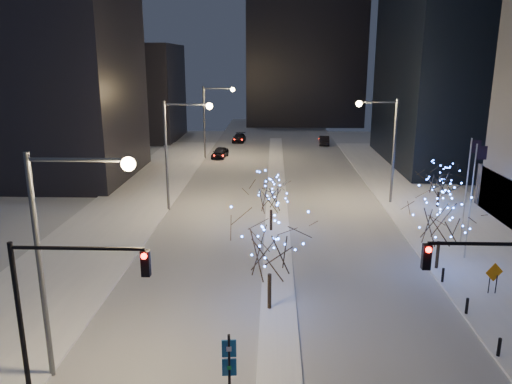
{
  "coord_description": "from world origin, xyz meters",
  "views": [
    {
      "loc": [
        -0.33,
        -16.86,
        13.49
      ],
      "look_at": [
        -1.48,
        15.03,
        5.0
      ],
      "focal_mm": 35.0,
      "sensor_mm": 36.0,
      "label": 1
    }
  ],
  "objects_px": {
    "street_lamp_east": "(385,137)",
    "traffic_signal_west": "(58,299)",
    "car_near": "(220,153)",
    "holiday_tree_median_near": "(270,244)",
    "holiday_tree_plaza_near": "(441,218)",
    "wayfinding_sign": "(229,363)",
    "street_lamp_w_far": "(212,112)",
    "car_far": "(239,138)",
    "holiday_tree_median_far": "(271,193)",
    "car_mid": "(324,140)",
    "street_lamp_w_mid": "(177,141)",
    "street_lamp_w_near": "(62,237)",
    "construction_sign": "(494,275)",
    "holiday_tree_plaza_far": "(440,178)"
  },
  "relations": [
    {
      "from": "street_lamp_east",
      "to": "traffic_signal_west",
      "type": "relative_size",
      "value": 1.43
    },
    {
      "from": "car_near",
      "to": "holiday_tree_median_near",
      "type": "xyz_separation_m",
      "value": [
        7.44,
        -44.25,
        3.15
      ]
    },
    {
      "from": "holiday_tree_plaza_near",
      "to": "wayfinding_sign",
      "type": "xyz_separation_m",
      "value": [
        -12.5,
        -13.91,
        -1.66
      ]
    },
    {
      "from": "holiday_tree_plaza_near",
      "to": "street_lamp_w_far",
      "type": "bearing_deg",
      "value": 117.18
    },
    {
      "from": "car_near",
      "to": "car_far",
      "type": "height_order",
      "value": "car_near"
    },
    {
      "from": "holiday_tree_median_far",
      "to": "wayfinding_sign",
      "type": "height_order",
      "value": "holiday_tree_median_far"
    },
    {
      "from": "street_lamp_east",
      "to": "car_mid",
      "type": "distance_m",
      "value": 34.83
    },
    {
      "from": "street_lamp_w_far",
      "to": "street_lamp_east",
      "type": "xyz_separation_m",
      "value": [
        19.02,
        -22.0,
        -0.05
      ]
    },
    {
      "from": "car_mid",
      "to": "street_lamp_w_mid",
      "type": "bearing_deg",
      "value": 69.09
    },
    {
      "from": "street_lamp_w_mid",
      "to": "car_far",
      "type": "xyz_separation_m",
      "value": [
        2.71,
        39.61,
        -5.8
      ]
    },
    {
      "from": "street_lamp_w_near",
      "to": "car_near",
      "type": "xyz_separation_m",
      "value": [
        0.99,
        50.49,
        -5.74
      ]
    },
    {
      "from": "holiday_tree_median_near",
      "to": "wayfinding_sign",
      "type": "relative_size",
      "value": 1.87
    },
    {
      "from": "wayfinding_sign",
      "to": "construction_sign",
      "type": "height_order",
      "value": "wayfinding_sign"
    },
    {
      "from": "holiday_tree_median_near",
      "to": "holiday_tree_plaza_near",
      "type": "relative_size",
      "value": 1.1
    },
    {
      "from": "car_mid",
      "to": "street_lamp_w_near",
      "type": "bearing_deg",
      "value": 78.25
    },
    {
      "from": "construction_sign",
      "to": "holiday_tree_median_near",
      "type": "bearing_deg",
      "value": 174.79
    },
    {
      "from": "holiday_tree_plaza_near",
      "to": "construction_sign",
      "type": "distance_m",
      "value": 4.8
    },
    {
      "from": "street_lamp_east",
      "to": "car_mid",
      "type": "height_order",
      "value": "street_lamp_east"
    },
    {
      "from": "car_mid",
      "to": "holiday_tree_plaza_far",
      "type": "relative_size",
      "value": 1.05
    },
    {
      "from": "holiday_tree_plaza_far",
      "to": "construction_sign",
      "type": "distance_m",
      "value": 18.27
    },
    {
      "from": "street_lamp_w_mid",
      "to": "car_far",
      "type": "relative_size",
      "value": 2.08
    },
    {
      "from": "traffic_signal_west",
      "to": "holiday_tree_plaza_near",
      "type": "xyz_separation_m",
      "value": [
        18.94,
        14.15,
        -1.12
      ]
    },
    {
      "from": "holiday_tree_median_near",
      "to": "wayfinding_sign",
      "type": "distance_m",
      "value": 8.37
    },
    {
      "from": "car_mid",
      "to": "holiday_tree_median_near",
      "type": "relative_size",
      "value": 0.75
    },
    {
      "from": "street_lamp_w_near",
      "to": "car_far",
      "type": "height_order",
      "value": "street_lamp_w_near"
    },
    {
      "from": "traffic_signal_west",
      "to": "street_lamp_w_near",
      "type": "bearing_deg",
      "value": 103.96
    },
    {
      "from": "street_lamp_w_near",
      "to": "street_lamp_east",
      "type": "bearing_deg",
      "value": 55.81
    },
    {
      "from": "car_mid",
      "to": "construction_sign",
      "type": "height_order",
      "value": "construction_sign"
    },
    {
      "from": "street_lamp_w_far",
      "to": "car_near",
      "type": "height_order",
      "value": "street_lamp_w_far"
    },
    {
      "from": "street_lamp_w_mid",
      "to": "holiday_tree_plaza_far",
      "type": "height_order",
      "value": "street_lamp_w_mid"
    },
    {
      "from": "wayfinding_sign",
      "to": "construction_sign",
      "type": "relative_size",
      "value": 1.68
    },
    {
      "from": "traffic_signal_west",
      "to": "holiday_tree_plaza_near",
      "type": "bearing_deg",
      "value": 36.77
    },
    {
      "from": "car_far",
      "to": "holiday_tree_median_near",
      "type": "distance_m",
      "value": 58.74
    },
    {
      "from": "street_lamp_w_far",
      "to": "traffic_signal_west",
      "type": "xyz_separation_m",
      "value": [
        0.5,
        -52.0,
        -1.74
      ]
    },
    {
      "from": "street_lamp_east",
      "to": "wayfinding_sign",
      "type": "relative_size",
      "value": 3.1
    },
    {
      "from": "holiday_tree_plaza_near",
      "to": "holiday_tree_plaza_far",
      "type": "xyz_separation_m",
      "value": [
        4.55,
        14.41,
        -0.77
      ]
    },
    {
      "from": "street_lamp_w_near",
      "to": "holiday_tree_median_near",
      "type": "relative_size",
      "value": 1.66
    },
    {
      "from": "street_lamp_east",
      "to": "construction_sign",
      "type": "bearing_deg",
      "value": -82.61
    },
    {
      "from": "wayfinding_sign",
      "to": "street_lamp_w_near",
      "type": "bearing_deg",
      "value": 160.41
    },
    {
      "from": "holiday_tree_plaza_near",
      "to": "holiday_tree_plaza_far",
      "type": "distance_m",
      "value": 15.13
    },
    {
      "from": "street_lamp_w_mid",
      "to": "traffic_signal_west",
      "type": "bearing_deg",
      "value": -88.94
    },
    {
      "from": "street_lamp_w_mid",
      "to": "holiday_tree_plaza_far",
      "type": "relative_size",
      "value": 2.33
    },
    {
      "from": "construction_sign",
      "to": "street_lamp_w_mid",
      "type": "bearing_deg",
      "value": 127.5
    },
    {
      "from": "street_lamp_w_mid",
      "to": "car_far",
      "type": "distance_m",
      "value": 40.13
    },
    {
      "from": "holiday_tree_plaza_near",
      "to": "wayfinding_sign",
      "type": "height_order",
      "value": "holiday_tree_plaza_near"
    },
    {
      "from": "holiday_tree_plaza_far",
      "to": "holiday_tree_median_near",
      "type": "bearing_deg",
      "value": -127.43
    },
    {
      "from": "street_lamp_w_near",
      "to": "construction_sign",
      "type": "height_order",
      "value": "street_lamp_w_near"
    },
    {
      "from": "traffic_signal_west",
      "to": "car_mid",
      "type": "height_order",
      "value": "traffic_signal_west"
    },
    {
      "from": "holiday_tree_plaza_far",
      "to": "construction_sign",
      "type": "relative_size",
      "value": 2.24
    },
    {
      "from": "street_lamp_east",
      "to": "car_near",
      "type": "relative_size",
      "value": 2.26
    }
  ]
}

